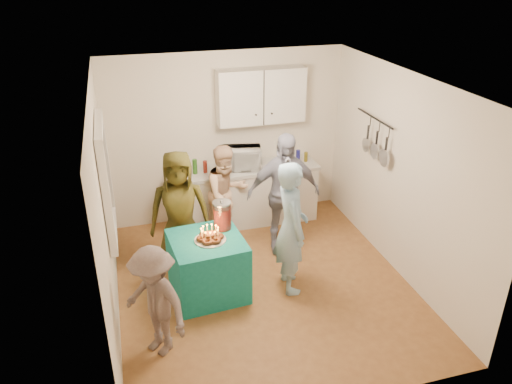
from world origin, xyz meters
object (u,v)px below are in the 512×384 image
object	(u,v)px
microwave	(242,158)
counter	(245,196)
woman_back_left	(180,210)
woman_back_center	(227,194)
party_table	(208,266)
punch_jar	(222,216)
woman_back_right	(283,194)
man_birthday	(291,228)
child_near_left	(155,302)

from	to	relation	value
microwave	counter	bearing A→B (deg)	11.40
counter	woman_back_left	xyz separation A→B (m)	(-1.11, -0.92, 0.38)
woman_back_center	counter	bearing A→B (deg)	28.99
microwave	party_table	size ratio (longest dim) A/B	0.67
punch_jar	woman_back_left	xyz separation A→B (m)	(-0.45, 0.53, -0.12)
woman_back_right	woman_back_left	bearing A→B (deg)	-176.71
woman_back_center	party_table	bearing A→B (deg)	-134.40
man_birthday	child_near_left	size ratio (longest dim) A/B	1.35
woman_back_right	counter	bearing A→B (deg)	112.18
punch_jar	woman_back_right	world-z (taller)	woman_back_right
woman_back_right	woman_back_center	bearing A→B (deg)	149.34
punch_jar	woman_back_center	xyz separation A→B (m)	(0.28, 0.99, -0.20)
man_birthday	woman_back_left	world-z (taller)	man_birthday
woman_back_left	woman_back_center	distance (m)	0.86
microwave	man_birthday	xyz separation A→B (m)	(0.14, -1.82, -0.22)
child_near_left	party_table	bearing A→B (deg)	102.20
man_birthday	woman_back_center	xyz separation A→B (m)	(-0.49, 1.36, -0.12)
punch_jar	woman_back_right	distance (m)	1.09
microwave	woman_back_right	size ratio (longest dim) A/B	0.33
child_near_left	counter	bearing A→B (deg)	109.18
microwave	man_birthday	size ratio (longest dim) A/B	0.33
woman_back_left	child_near_left	distance (m)	1.67
party_table	child_near_left	distance (m)	1.13
microwave	punch_jar	bearing A→B (deg)	-101.84
woman_back_left	man_birthday	bearing A→B (deg)	-28.68
party_table	woman_back_left	world-z (taller)	woman_back_left
woman_back_left	woman_back_right	bearing A→B (deg)	6.96
party_table	child_near_left	xyz separation A→B (m)	(-0.70, -0.85, 0.25)
microwave	child_near_left	world-z (taller)	child_near_left
woman_back_left	woman_back_right	world-z (taller)	woman_back_right
party_table	woman_back_left	size ratio (longest dim) A/B	0.53
punch_jar	man_birthday	distance (m)	0.85
punch_jar	child_near_left	world-z (taller)	child_near_left
counter	party_table	distance (m)	1.89
party_table	woman_back_right	world-z (taller)	woman_back_right
woman_back_right	child_near_left	bearing A→B (deg)	-136.39
punch_jar	counter	bearing A→B (deg)	65.56
party_table	counter	bearing A→B (deg)	61.56
woman_back_right	child_near_left	size ratio (longest dim) A/B	1.38
man_birthday	woman_back_right	world-z (taller)	woman_back_right
party_table	woman_back_right	xyz separation A→B (m)	(1.21, 0.72, 0.49)
microwave	child_near_left	bearing A→B (deg)	-110.51
woman_back_left	woman_back_center	bearing A→B (deg)	40.03
microwave	child_near_left	size ratio (longest dim) A/B	0.45
counter	woman_back_right	xyz separation A→B (m)	(0.31, -0.94, 0.44)
punch_jar	woman_back_right	xyz separation A→B (m)	(0.97, 0.51, -0.06)
woman_back_center	woman_back_right	world-z (taller)	woman_back_right
woman_back_center	woman_back_left	bearing A→B (deg)	-168.90
punch_jar	woman_back_center	size ratio (longest dim) A/B	0.23
counter	child_near_left	bearing A→B (deg)	-122.50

